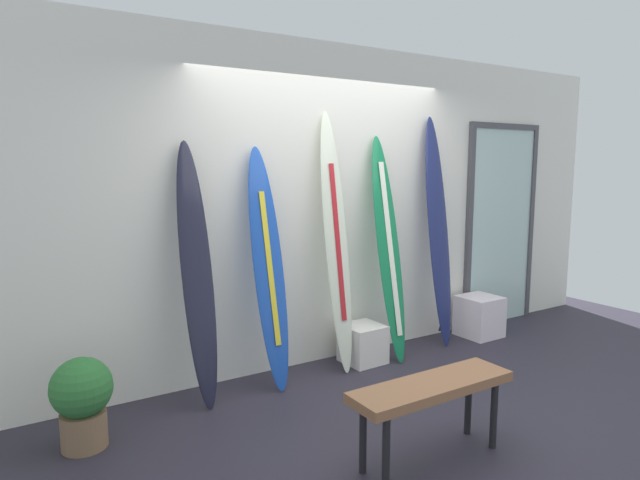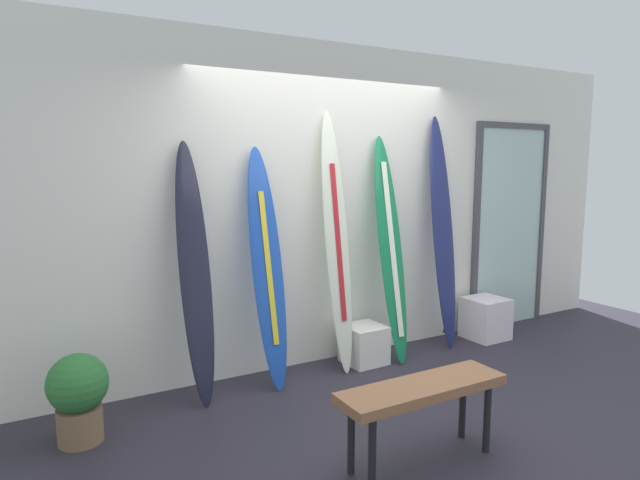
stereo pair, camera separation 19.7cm
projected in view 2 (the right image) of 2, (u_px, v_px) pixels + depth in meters
name	position (u px, v px, depth m)	size (l,w,h in m)	color
ground	(411.00, 412.00, 3.91)	(8.00, 8.00, 0.04)	#2A2732
wall_back	(323.00, 205.00, 4.83)	(7.20, 0.20, 2.80)	white
surfboard_charcoal	(195.00, 273.00, 3.95)	(0.23, 0.45, 1.94)	#1F1F31
surfboard_cobalt	(267.00, 268.00, 4.25)	(0.28, 0.45, 1.91)	#1D4CB4
surfboard_ivory	(337.00, 245.00, 4.57)	(0.23, 0.42, 2.21)	silver
surfboard_emerald	(391.00, 251.00, 4.82)	(0.25, 0.49, 2.03)	#157948
surfboard_navy	(443.00, 234.00, 5.17)	(0.27, 0.39, 2.23)	navy
display_block_left	(364.00, 344.00, 4.81)	(0.35, 0.35, 0.34)	silver
display_block_center	(485.00, 318.00, 5.49)	(0.39, 0.39, 0.42)	white
glass_door	(510.00, 223.00, 5.87)	(1.07, 0.06, 2.20)	silver
potted_plant	(78.00, 394.00, 3.41)	(0.38, 0.38, 0.58)	brown
bench	(423.00, 394.00, 3.16)	(1.07, 0.30, 0.49)	#8D5E3E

